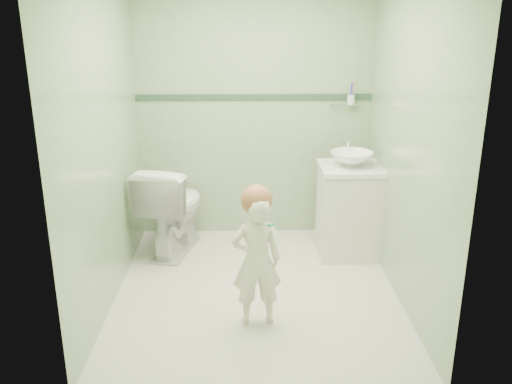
{
  "coord_description": "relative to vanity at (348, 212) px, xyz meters",
  "views": [
    {
      "loc": [
        -0.08,
        -3.89,
        2.14
      ],
      "look_at": [
        0.0,
        0.15,
        0.78
      ],
      "focal_mm": 38.57,
      "sensor_mm": 36.0,
      "label": 1
    }
  ],
  "objects": [
    {
      "name": "room_shell",
      "position": [
        -0.84,
        -0.7,
        0.8
      ],
      "size": [
        2.5,
        2.54,
        2.4
      ],
      "color": "#85AB79",
      "rests_on": "ground"
    },
    {
      "name": "toddler",
      "position": [
        -0.85,
        -1.15,
        0.08
      ],
      "size": [
        0.37,
        0.27,
        0.95
      ],
      "primitive_type": "imported",
      "rotation": [
        0.0,
        0.0,
        3.25
      ],
      "color": "white",
      "rests_on": "ground"
    },
    {
      "name": "counter",
      "position": [
        0.0,
        0.0,
        0.41
      ],
      "size": [
        0.54,
        0.52,
        0.04
      ],
      "primitive_type": "cube",
      "color": "white",
      "rests_on": "vanity"
    },
    {
      "name": "hair_cap",
      "position": [
        -0.85,
        -1.12,
        0.52
      ],
      "size": [
        0.21,
        0.21,
        0.21
      ],
      "primitive_type": "sphere",
      "color": "#A15C3F",
      "rests_on": "toddler"
    },
    {
      "name": "faucet",
      "position": [
        0.0,
        0.19,
        0.57
      ],
      "size": [
        0.03,
        0.13,
        0.18
      ],
      "color": "silver",
      "rests_on": "counter"
    },
    {
      "name": "teal_toothbrush",
      "position": [
        -0.76,
        -1.26,
        0.4
      ],
      "size": [
        0.11,
        0.14,
        0.08
      ],
      "color": "#01915C",
      "rests_on": "toddler"
    },
    {
      "name": "toilet",
      "position": [
        -1.58,
        0.1,
        0.02
      ],
      "size": [
        0.65,
        0.91,
        0.84
      ],
      "primitive_type": "imported",
      "rotation": [
        0.0,
        0.0,
        2.9
      ],
      "color": "white",
      "rests_on": "ground"
    },
    {
      "name": "trim_stripe",
      "position": [
        -0.84,
        0.54,
        0.95
      ],
      "size": [
        2.2,
        0.02,
        0.05
      ],
      "primitive_type": "cube",
      "color": "#2B4B34",
      "rests_on": "room_shell"
    },
    {
      "name": "vanity",
      "position": [
        0.0,
        0.0,
        0.0
      ],
      "size": [
        0.52,
        0.5,
        0.8
      ],
      "primitive_type": "cube",
      "color": "silver",
      "rests_on": "ground"
    },
    {
      "name": "basin",
      "position": [
        0.0,
        0.0,
        0.49
      ],
      "size": [
        0.37,
        0.37,
        0.13
      ],
      "primitive_type": "imported",
      "color": "white",
      "rests_on": "counter"
    },
    {
      "name": "ground",
      "position": [
        -0.84,
        -0.7,
        -0.4
      ],
      "size": [
        2.5,
        2.5,
        0.0
      ],
      "primitive_type": "plane",
      "color": "silver",
      "rests_on": "ground"
    },
    {
      "name": "cup_holder",
      "position": [
        0.05,
        0.48,
        0.93
      ],
      "size": [
        0.26,
        0.07,
        0.21
      ],
      "color": "silver",
      "rests_on": "room_shell"
    }
  ]
}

